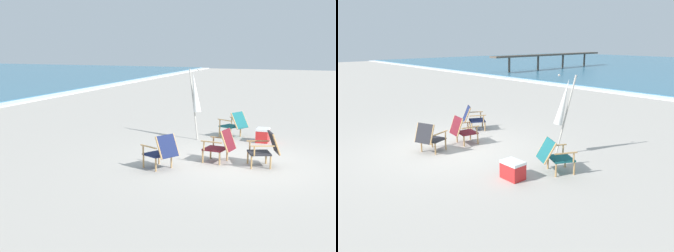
# 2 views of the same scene
# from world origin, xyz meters

# --- Properties ---
(ground_plane) EXTENTS (80.00, 80.00, 0.00)m
(ground_plane) POSITION_xyz_m (0.00, 0.00, 0.00)
(ground_plane) COLOR #B2AAA0
(surf_band) EXTENTS (80.00, 1.10, 0.06)m
(surf_band) POSITION_xyz_m (0.00, 12.42, 0.03)
(surf_band) COLOR white
(surf_band) RESTS_ON ground
(beach_chair_back_left) EXTENTS (0.67, 0.76, 0.81)m
(beach_chair_back_left) POSITION_xyz_m (-0.09, 0.47, 0.43)
(beach_chair_back_left) COLOR maroon
(beach_chair_back_left) RESTS_ON ground
(beach_chair_front_left) EXTENTS (0.78, 0.84, 0.81)m
(beach_chair_front_left) POSITION_xyz_m (-0.06, -0.58, 0.43)
(beach_chair_front_left) COLOR #28282D
(beach_chair_front_left) RESTS_ON ground
(beach_chair_far_center) EXTENTS (0.83, 0.89, 0.81)m
(beach_chair_far_center) POSITION_xyz_m (-1.13, 1.57, 0.43)
(beach_chair_far_center) COLOR #19234C
(beach_chair_far_center) RESTS_ON ground
(beach_chair_back_right) EXTENTS (0.85, 0.94, 0.78)m
(beach_chair_back_right) POSITION_xyz_m (3.00, 0.82, 0.42)
(beach_chair_back_right) COLOR #196066
(beach_chair_back_right) RESTS_ON ground
(umbrella_furled_white) EXTENTS (0.45, 0.50, 2.09)m
(umbrella_furled_white) POSITION_xyz_m (2.36, 1.88, 1.37)
(umbrella_furled_white) COLOR #B7B2A8
(umbrella_furled_white) RESTS_ON ground
(cooler_box) EXTENTS (0.49, 0.35, 0.40)m
(cooler_box) POSITION_xyz_m (2.63, -0.09, 0.20)
(cooler_box) COLOR red
(cooler_box) RESTS_ON ground
(pier_distant) EXTENTS (0.90, 14.77, 1.54)m
(pier_distant) POSITION_xyz_m (-14.21, 20.54, 1.39)
(pier_distant) COLOR brown
(pier_distant) RESTS_ON ground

